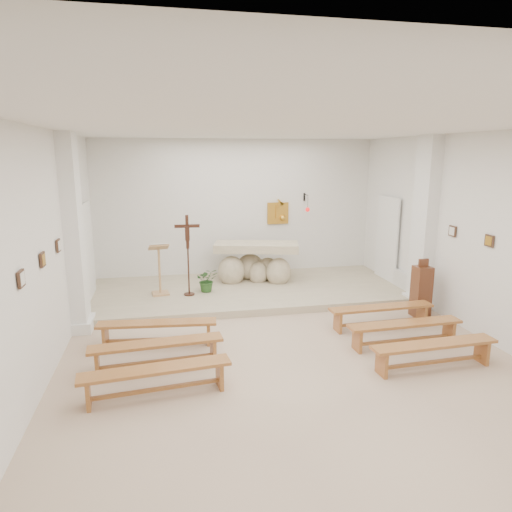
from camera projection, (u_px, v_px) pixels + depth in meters
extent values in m
cube|color=#CAAF92|center=(290.00, 360.00, 7.08)|extent=(7.00, 10.00, 0.00)
cube|color=white|center=(37.00, 261.00, 6.02)|extent=(0.02, 10.00, 3.50)
cube|color=white|center=(499.00, 241.00, 7.38)|extent=(0.02, 10.00, 3.50)
cube|color=white|center=(237.00, 210.00, 11.47)|extent=(7.00, 0.02, 3.50)
cube|color=silver|center=(294.00, 127.00, 6.32)|extent=(7.00, 10.00, 0.02)
cube|color=#B8AC8E|center=(248.00, 291.00, 10.41)|extent=(6.98, 3.00, 0.15)
cube|color=white|center=(74.00, 235.00, 7.96)|extent=(0.26, 0.55, 3.50)
cube|color=white|center=(424.00, 223.00, 9.27)|extent=(0.26, 0.55, 3.50)
cube|color=gold|center=(278.00, 213.00, 11.67)|extent=(0.55, 0.04, 0.55)
cube|color=black|center=(304.00, 197.00, 11.73)|extent=(0.04, 0.02, 0.20)
cylinder|color=black|center=(306.00, 195.00, 11.57)|extent=(0.02, 0.30, 0.02)
cylinder|color=black|center=(308.00, 202.00, 11.46)|extent=(0.01, 0.01, 0.34)
sphere|color=red|center=(308.00, 210.00, 11.50)|extent=(0.11, 0.11, 0.11)
cube|color=#432B1D|center=(21.00, 279.00, 5.26)|extent=(0.03, 0.20, 0.20)
cube|color=#432B1D|center=(43.00, 260.00, 6.22)|extent=(0.03, 0.20, 0.20)
cube|color=#432B1D|center=(58.00, 246.00, 7.18)|extent=(0.03, 0.20, 0.20)
cube|color=#432B1D|center=(489.00, 241.00, 7.57)|extent=(0.03, 0.20, 0.20)
cube|color=#432B1D|center=(452.00, 231.00, 8.53)|extent=(0.03, 0.20, 0.20)
cube|color=silver|center=(84.00, 303.00, 8.94)|extent=(0.10, 0.85, 0.52)
cube|color=silver|center=(404.00, 284.00, 10.27)|extent=(0.10, 0.85, 0.52)
ellipsoid|color=beige|center=(231.00, 271.00, 10.79)|extent=(0.64, 0.54, 0.72)
ellipsoid|color=beige|center=(279.00, 272.00, 10.78)|extent=(0.60, 0.51, 0.68)
ellipsoid|color=beige|center=(250.00, 267.00, 11.11)|extent=(0.68, 0.58, 0.64)
ellipsoid|color=beige|center=(268.00, 270.00, 11.07)|extent=(0.55, 0.47, 0.60)
ellipsoid|color=beige|center=(258.00, 273.00, 10.88)|extent=(0.47, 0.40, 0.55)
cube|color=beige|center=(256.00, 247.00, 10.80)|extent=(2.09, 1.22, 0.19)
cube|color=tan|center=(161.00, 293.00, 9.91)|extent=(0.39, 0.39, 0.04)
cylinder|color=tan|center=(160.00, 272.00, 9.81)|extent=(0.05, 0.05, 1.00)
cube|color=tan|center=(158.00, 247.00, 9.67)|extent=(0.46, 0.36, 0.16)
cube|color=silver|center=(159.00, 245.00, 9.62)|extent=(0.39, 0.29, 0.13)
cylinder|color=#391D12|center=(189.00, 294.00, 9.87)|extent=(0.23, 0.23, 0.03)
cylinder|color=#391D12|center=(189.00, 271.00, 9.76)|extent=(0.03, 0.03, 1.05)
cube|color=#391D12|center=(187.00, 232.00, 9.57)|extent=(0.07, 0.05, 0.71)
cube|color=#391D12|center=(187.00, 226.00, 9.55)|extent=(0.53, 0.07, 0.07)
cube|color=#391D12|center=(187.00, 233.00, 9.55)|extent=(0.10, 0.04, 0.30)
imported|color=#254F1F|center=(207.00, 280.00, 10.07)|extent=(0.50, 0.44, 0.53)
cube|color=#5A2F19|center=(421.00, 291.00, 8.91)|extent=(0.31, 0.31, 1.00)
cube|color=#5A2F19|center=(424.00, 263.00, 8.79)|extent=(0.20, 0.05, 0.16)
cube|color=#AB6131|center=(157.00, 323.00, 7.54)|extent=(1.98, 0.52, 0.04)
cube|color=#AB6131|center=(105.00, 337.00, 7.51)|extent=(0.08, 0.29, 0.37)
cube|color=#AB6131|center=(209.00, 333.00, 7.67)|extent=(0.08, 0.29, 0.37)
cube|color=#AB6131|center=(158.00, 339.00, 7.61)|extent=(1.65, 0.23, 0.04)
cube|color=#AB6131|center=(381.00, 307.00, 8.33)|extent=(1.97, 0.37, 0.04)
cube|color=#AB6131|center=(338.00, 322.00, 8.18)|extent=(0.06, 0.29, 0.37)
cube|color=#AB6131|center=(422.00, 314.00, 8.56)|extent=(0.06, 0.29, 0.37)
cube|color=#AB6131|center=(380.00, 322.00, 8.39)|extent=(1.65, 0.10, 0.04)
cube|color=#AB6131|center=(157.00, 343.00, 6.74)|extent=(1.98, 0.46, 0.04)
cube|color=#AB6131|center=(97.00, 363.00, 6.55)|extent=(0.08, 0.29, 0.37)
cube|color=#AB6131|center=(213.00, 350.00, 7.01)|extent=(0.08, 0.29, 0.37)
cube|color=#AB6131|center=(157.00, 361.00, 6.80)|extent=(1.65, 0.18, 0.04)
cube|color=#AB6131|center=(405.00, 324.00, 7.52)|extent=(1.97, 0.37, 0.04)
cube|color=#AB6131|center=(357.00, 340.00, 7.38)|extent=(0.06, 0.29, 0.37)
cube|color=#AB6131|center=(449.00, 331.00, 7.76)|extent=(0.06, 0.29, 0.37)
cube|color=#AB6131|center=(404.00, 340.00, 7.58)|extent=(1.65, 0.10, 0.04)
cube|color=#AB6131|center=(156.00, 369.00, 5.93)|extent=(1.98, 0.52, 0.04)
cube|color=#AB6131|center=(88.00, 394.00, 5.72)|extent=(0.08, 0.29, 0.37)
cube|color=#AB6131|center=(220.00, 374.00, 6.23)|extent=(0.08, 0.29, 0.37)
cube|color=#AB6131|center=(157.00, 389.00, 5.99)|extent=(1.64, 0.23, 0.04)
cube|color=#AB6131|center=(434.00, 344.00, 6.71)|extent=(1.97, 0.40, 0.04)
cube|color=#AB6131|center=(382.00, 363.00, 6.56)|extent=(0.07, 0.29, 0.37)
cube|color=#AB6131|center=(482.00, 351.00, 6.96)|extent=(0.07, 0.29, 0.37)
cube|color=#AB6131|center=(433.00, 362.00, 6.78)|extent=(1.65, 0.13, 0.04)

